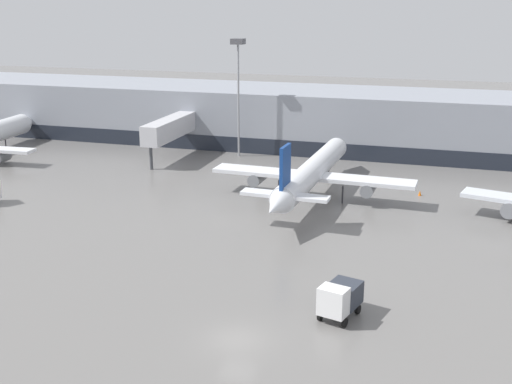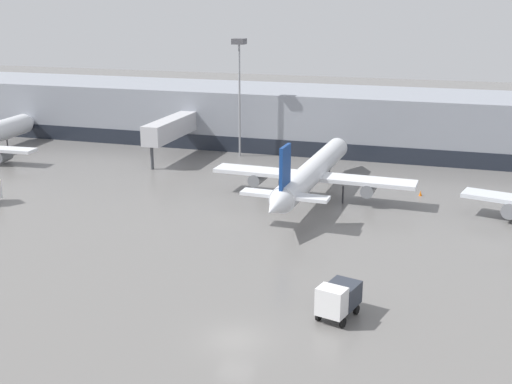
{
  "view_description": "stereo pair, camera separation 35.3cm",
  "coord_description": "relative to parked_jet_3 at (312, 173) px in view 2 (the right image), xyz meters",
  "views": [
    {
      "loc": [
        12.63,
        -37.3,
        22.43
      ],
      "look_at": [
        -6.2,
        24.88,
        3.0
      ],
      "focal_mm": 45.0,
      "sensor_mm": 36.0,
      "label": 1
    },
    {
      "loc": [
        12.96,
        -37.2,
        22.43
      ],
      "look_at": [
        -6.2,
        24.88,
        3.0
      ],
      "focal_mm": 45.0,
      "sensor_mm": 36.0,
      "label": 2
    }
  ],
  "objects": [
    {
      "name": "terminal_building",
      "position": [
        1.96,
        28.21,
        1.28
      ],
      "size": [
        160.0,
        29.8,
        9.0
      ],
      "color": "gray",
      "rests_on": "ground_plane"
    },
    {
      "name": "service_truck_2",
      "position": [
        8.2,
        -28.33,
        -1.62
      ],
      "size": [
        3.0,
        4.24,
        2.79
      ],
      "rotation": [
        0.0,
        0.0,
        4.45
      ],
      "color": "#2D333D",
      "rests_on": "ground_plane"
    },
    {
      "name": "apron_light_mast_0",
      "position": [
        -15.0,
        18.2,
        10.49
      ],
      "size": [
        1.8,
        1.8,
        17.24
      ],
      "color": "gray",
      "rests_on": "ground_plane"
    },
    {
      "name": "parked_jet_3",
      "position": [
        0.0,
        0.0,
        0.0
      ],
      "size": [
        24.06,
        32.62,
        8.7
      ],
      "rotation": [
        0.0,
        0.0,
        1.53
      ],
      "color": "silver",
      "rests_on": "ground_plane"
    },
    {
      "name": "traffic_cone_1",
      "position": [
        12.21,
        5.07,
        -2.89
      ],
      "size": [
        0.39,
        0.39,
        0.64
      ],
      "color": "orange",
      "rests_on": "ground_plane"
    },
    {
      "name": "ground_plane",
      "position": [
        2.07,
        -33.71,
        -3.21
      ],
      "size": [
        320.0,
        320.0,
        0.0
      ],
      "primitive_type": "plane",
      "color": "slate"
    }
  ]
}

